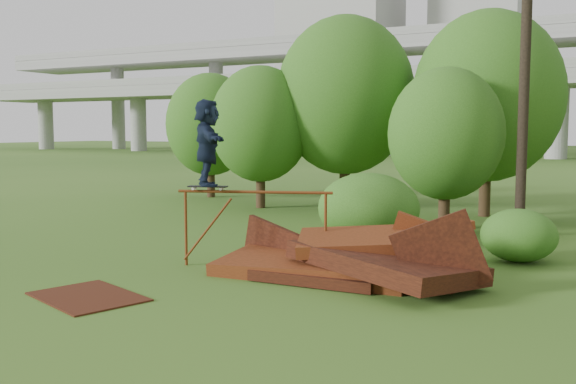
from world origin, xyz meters
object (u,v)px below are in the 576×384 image
at_px(skater, 207,143).
at_px(flat_plate, 88,297).
at_px(scrap_pile, 348,260).
at_px(utility_pole, 525,54).

xyz_separation_m(skater, flat_plate, (-0.40, -3.19, -2.66)).
bearing_deg(scrap_pile, flat_plate, -134.02).
bearing_deg(utility_pole, skater, -127.49).
bearing_deg(utility_pole, scrap_pile, -109.65).
distance_m(scrap_pile, flat_plate, 5.01).
xyz_separation_m(scrap_pile, skater, (-3.08, -0.41, 2.33)).
relative_size(skater, flat_plate, 0.92).
height_order(scrap_pile, flat_plate, scrap_pile).
distance_m(skater, flat_plate, 4.17).
xyz_separation_m(skater, utility_pole, (5.49, 7.15, 2.30)).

